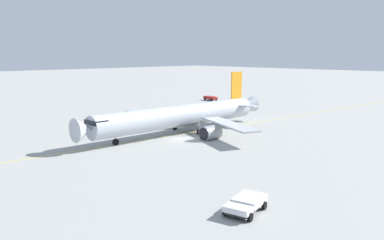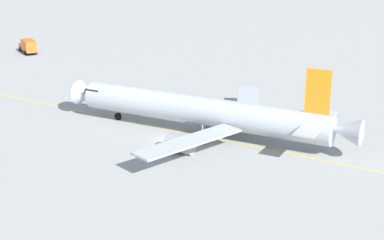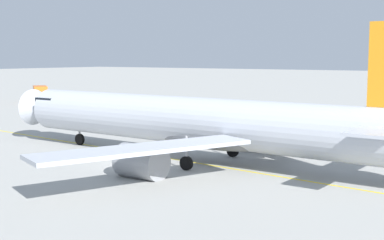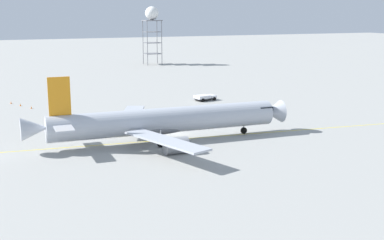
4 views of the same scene
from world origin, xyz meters
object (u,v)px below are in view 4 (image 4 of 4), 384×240
(pushback_tug_truck, at_px, (205,97))
(safety_cone_far, at_px, (11,103))
(safety_cone_near, at_px, (31,107))
(safety_cone_mid, at_px, (20,105))
(airliner_main, at_px, (162,122))
(radar_tower, at_px, (152,18))

(pushback_tug_truck, distance_m, safety_cone_far, 43.61)
(safety_cone_near, xyz_separation_m, safety_cone_mid, (-4.06, -1.93, 0.00))
(airliner_main, height_order, safety_cone_mid, airliner_main)
(safety_cone_far, bearing_deg, safety_cone_mid, 25.46)
(airliner_main, height_order, radar_tower, radar_tower)
(radar_tower, bearing_deg, safety_cone_near, -33.88)
(radar_tower, height_order, safety_cone_mid, radar_tower)
(airliner_main, bearing_deg, safety_cone_far, 116.01)
(safety_cone_near, distance_m, safety_cone_far, 8.56)
(airliner_main, bearing_deg, safety_cone_mid, 115.97)
(pushback_tug_truck, relative_size, safety_cone_far, 9.80)
(airliner_main, relative_size, radar_tower, 1.97)
(safety_cone_near, relative_size, safety_cone_mid, 1.00)
(safety_cone_far, bearing_deg, pushback_tug_truck, 73.45)
(radar_tower, xyz_separation_m, safety_cone_far, (68.88, -55.12, -17.38))
(airliner_main, relative_size, safety_cone_near, 78.11)
(airliner_main, height_order, safety_cone_far, airliner_main)
(airliner_main, height_order, safety_cone_near, airliner_main)
(safety_cone_near, bearing_deg, pushback_tug_truck, 82.99)
(airliner_main, relative_size, safety_cone_mid, 78.11)
(pushback_tug_truck, xyz_separation_m, radar_tower, (-81.30, 13.32, 16.85))
(radar_tower, xyz_separation_m, safety_cone_mid, (72.55, -53.38, -17.38))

